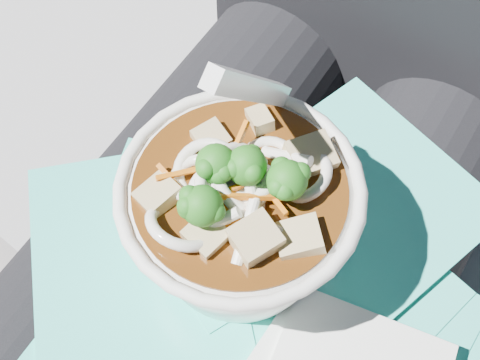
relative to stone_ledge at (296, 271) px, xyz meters
The scene contains 5 objects.
stone_ledge is the anchor object (origin of this frame).
lap 0.34m from the stone_ledge, 90.00° to the right, with size 0.34×0.48×0.15m.
person_body 0.33m from the stone_ledge, 90.00° to the right, with size 0.34×0.94×1.00m.
plastic_bag 0.43m from the stone_ledge, 80.04° to the right, with size 0.39×0.37×0.02m.
udon_bowl 0.49m from the stone_ledge, 85.89° to the right, with size 0.20×0.20×0.20m.
Camera 1 is at (0.12, -0.19, 1.09)m, focal length 50.00 mm.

